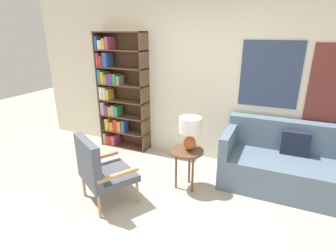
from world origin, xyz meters
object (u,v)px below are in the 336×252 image
(bookshelf, at_px, (117,95))
(table_lamp, at_px, (190,129))
(armchair, at_px, (99,168))
(couch, at_px, (292,166))
(side_table, at_px, (186,155))

(bookshelf, relative_size, table_lamp, 4.56)
(armchair, xyz_separation_m, couch, (2.20, 1.37, -0.17))
(armchair, xyz_separation_m, table_lamp, (0.90, 0.79, 0.38))
(armchair, height_order, table_lamp, table_lamp)
(side_table, xyz_separation_m, table_lamp, (0.03, 0.03, 0.37))
(armchair, relative_size, table_lamp, 1.98)
(armchair, height_order, couch, armchair)
(armchair, bearing_deg, bookshelf, 116.34)
(bookshelf, xyz_separation_m, table_lamp, (1.71, -0.85, -0.11))
(bookshelf, distance_m, couch, 3.10)
(bookshelf, bearing_deg, side_table, -27.64)
(couch, bearing_deg, table_lamp, -156.22)
(bookshelf, height_order, couch, bookshelf)
(table_lamp, bearing_deg, bookshelf, 153.65)
(side_table, bearing_deg, table_lamp, 45.51)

